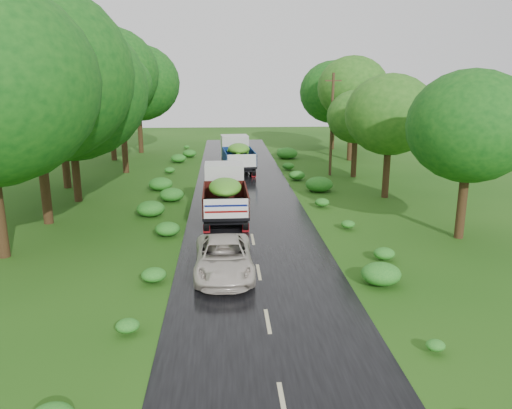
{
  "coord_description": "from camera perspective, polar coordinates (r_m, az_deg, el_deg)",
  "views": [
    {
      "loc": [
        -1.27,
        -14.03,
        7.43
      ],
      "look_at": [
        0.15,
        7.97,
        1.7
      ],
      "focal_mm": 35.0,
      "sensor_mm": 36.0,
      "label": 1
    }
  ],
  "objects": [
    {
      "name": "truck_far",
      "position": [
        39.7,
        -2.19,
        5.95
      ],
      "size": [
        2.68,
        6.42,
        2.63
      ],
      "rotation": [
        0.0,
        0.0,
        0.08
      ],
      "color": "black",
      "rests_on": "ground"
    },
    {
      "name": "utility_pole",
      "position": [
        38.14,
        8.65,
        9.12
      ],
      "size": [
        1.31,
        0.44,
        7.61
      ],
      "rotation": [
        0.0,
        0.0,
        0.26
      ],
      "color": "#382616",
      "rests_on": "ground"
    },
    {
      "name": "road_lines",
      "position": [
        21.39,
        -0.06,
        -5.69
      ],
      "size": [
        0.12,
        69.6,
        0.0
      ],
      "color": "#BFB78C",
      "rests_on": "road"
    },
    {
      "name": "shrubs",
      "position": [
        28.93,
        -1.07,
        0.4
      ],
      "size": [
        11.9,
        44.0,
        0.7
      ],
      "color": "#19691E",
      "rests_on": "ground"
    },
    {
      "name": "trees_right",
      "position": [
        39.41,
        12.38,
        11.33
      ],
      "size": [
        4.79,
        32.72,
        7.92
      ],
      "color": "black",
      "rests_on": "ground"
    },
    {
      "name": "car",
      "position": [
        19.19,
        -3.69,
        -6.06
      ],
      "size": [
        2.25,
        4.77,
        1.32
      ],
      "primitive_type": "imported",
      "rotation": [
        0.0,
        0.0,
        0.01
      ],
      "color": "beige",
      "rests_on": "road"
    },
    {
      "name": "road",
      "position": [
        20.46,
        0.12,
        -6.69
      ],
      "size": [
        6.5,
        80.0,
        0.02
      ],
      "primitive_type": "cube",
      "color": "black",
      "rests_on": "ground"
    },
    {
      "name": "trees_left",
      "position": [
        35.06,
        -19.48,
        13.3
      ],
      "size": [
        6.5,
        33.31,
        9.9
      ],
      "color": "black",
      "rests_on": "ground"
    },
    {
      "name": "truck_near",
      "position": [
        26.58,
        -3.59,
        1.61
      ],
      "size": [
        2.29,
        6.25,
        2.62
      ],
      "rotation": [
        0.0,
        0.0,
        0.01
      ],
      "color": "black",
      "rests_on": "ground"
    },
    {
      "name": "ground",
      "position": [
        15.92,
        1.35,
        -13.25
      ],
      "size": [
        120.0,
        120.0,
        0.0
      ],
      "primitive_type": "plane",
      "color": "#1A470F",
      "rests_on": "ground"
    }
  ]
}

